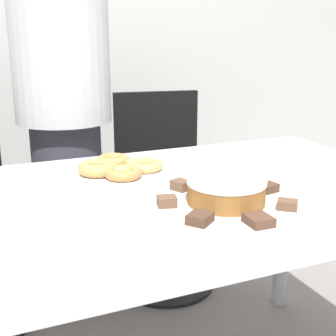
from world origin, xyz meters
TOP-DOWN VIEW (x-y plane):
  - wall_back at (0.00, 1.54)m, footprint 8.00×0.05m
  - table at (0.00, 0.00)m, footprint 1.46×0.88m
  - person_standing at (-0.13, 0.82)m, footprint 0.38×0.38m
  - office_chair_right at (0.29, 0.78)m, footprint 0.50×0.50m
  - plate_cake at (0.07, -0.16)m, footprint 0.39×0.39m
  - plate_donuts at (-0.09, 0.19)m, footprint 0.32×0.32m
  - frosted_cake at (0.07, -0.16)m, footprint 0.19×0.19m
  - lamington_0 at (0.13, -0.03)m, footprint 0.07×0.07m
  - lamington_1 at (0.01, -0.03)m, footprint 0.05×0.06m
  - lamington_2 at (-0.07, -0.12)m, footprint 0.05×0.05m
  - lamington_3 at (-0.05, -0.25)m, footprint 0.07×0.07m
  - lamington_4 at (0.06, -0.30)m, footprint 0.05×0.06m
  - lamington_5 at (0.18, -0.25)m, footprint 0.06×0.06m
  - lamington_6 at (0.21, -0.13)m, footprint 0.05×0.05m
  - donut_0 at (-0.09, 0.19)m, footprint 0.11×0.11m
  - donut_1 at (-0.15, 0.20)m, footprint 0.12×0.12m
  - donut_2 at (-0.10, 0.13)m, footprint 0.11×0.11m
  - donut_3 at (-0.01, 0.19)m, footprint 0.11×0.11m
  - donut_4 at (-0.09, 0.26)m, footprint 0.11×0.11m
  - napkin at (0.41, 0.09)m, footprint 0.12×0.10m

SIDE VIEW (x-z plane):
  - office_chair_right at x=0.29m, z-range -0.03..0.85m
  - table at x=0.00m, z-range 0.27..1.00m
  - napkin at x=0.41m, z-range 0.72..0.73m
  - plate_cake at x=0.07m, z-range 0.72..0.73m
  - plate_donuts at x=-0.09m, z-range 0.72..0.73m
  - lamington_4 at x=0.06m, z-range 0.73..0.75m
  - lamington_5 at x=0.18m, z-range 0.73..0.76m
  - lamington_0 at x=0.13m, z-range 0.73..0.76m
  - lamington_3 at x=-0.05m, z-range 0.73..0.76m
  - lamington_6 at x=0.21m, z-range 0.73..0.76m
  - lamington_2 at x=-0.07m, z-range 0.73..0.76m
  - lamington_1 at x=0.01m, z-range 0.73..0.76m
  - donut_0 at x=-0.09m, z-range 0.73..0.76m
  - donut_3 at x=-0.01m, z-range 0.73..0.76m
  - donut_2 at x=-0.10m, z-range 0.73..0.76m
  - donut_4 at x=-0.09m, z-range 0.73..0.77m
  - donut_1 at x=-0.15m, z-range 0.73..0.77m
  - frosted_cake at x=0.07m, z-range 0.73..0.80m
  - person_standing at x=-0.13m, z-range 0.03..1.63m
  - wall_back at x=0.00m, z-range 0.00..2.60m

